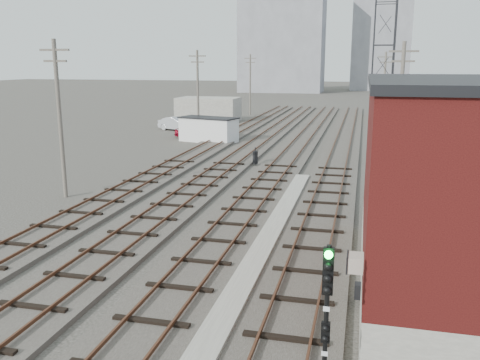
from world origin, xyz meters
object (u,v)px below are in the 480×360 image
(signal_mast, at_px, (326,312))
(car_red, at_px, (193,132))
(site_trailer, at_px, (209,129))
(car_silver, at_px, (177,124))
(car_grey, at_px, (209,124))
(switch_stand, at_px, (255,157))

(signal_mast, height_order, car_red, signal_mast)
(site_trailer, height_order, car_silver, site_trailer)
(signal_mast, relative_size, car_red, 0.98)
(site_trailer, xyz_separation_m, car_silver, (-6.15, 7.43, -0.46))
(site_trailer, bearing_deg, car_silver, 144.66)
(car_silver, bearing_deg, car_red, -123.59)
(car_red, distance_m, car_grey, 7.73)
(switch_stand, distance_m, car_grey, 22.61)
(site_trailer, distance_m, car_red, 3.08)
(car_silver, height_order, car_grey, car_silver)
(car_grey, bearing_deg, car_red, -150.61)
(car_red, height_order, car_silver, car_silver)
(car_red, bearing_deg, car_silver, 39.77)
(signal_mast, height_order, site_trailer, signal_mast)
(signal_mast, bearing_deg, car_red, 112.87)
(switch_stand, distance_m, site_trailer, 12.77)
(site_trailer, bearing_deg, car_grey, 121.87)
(site_trailer, bearing_deg, switch_stand, -41.47)
(site_trailer, relative_size, car_red, 1.64)
(car_red, bearing_deg, switch_stand, -138.79)
(switch_stand, height_order, car_red, switch_stand)
(signal_mast, xyz_separation_m, switch_stand, (-7.36, 26.99, -1.56))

